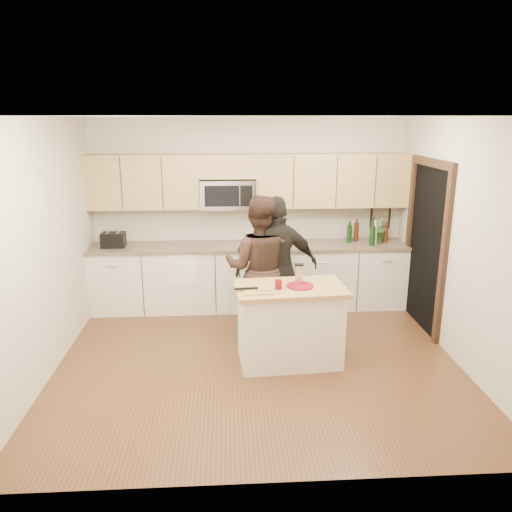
{
  "coord_description": "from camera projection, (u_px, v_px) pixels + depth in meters",
  "views": [
    {
      "loc": [
        -0.33,
        -5.19,
        2.69
      ],
      "look_at": [
        -0.0,
        0.35,
        1.14
      ],
      "focal_mm": 35.0,
      "sensor_mm": 36.0,
      "label": 1
    }
  ],
  "objects": [
    {
      "name": "floor",
      "position": [
        258.0,
        360.0,
        5.73
      ],
      "size": [
        4.5,
        4.5,
        0.0
      ],
      "primitive_type": "plane",
      "color": "brown",
      "rests_on": "ground"
    },
    {
      "name": "room_shell",
      "position": [
        258.0,
        211.0,
        5.26
      ],
      "size": [
        4.52,
        4.02,
        2.71
      ],
      "color": "beige",
      "rests_on": "ground"
    },
    {
      "name": "back_cabinetry",
      "position": [
        250.0,
        276.0,
        7.23
      ],
      "size": [
        4.5,
        0.66,
        0.94
      ],
      "color": "silver",
      "rests_on": "ground"
    },
    {
      "name": "upper_cabinetry",
      "position": [
        252.0,
        180.0,
        7.0
      ],
      "size": [
        4.5,
        0.33,
        0.75
      ],
      "color": "tan",
      "rests_on": "ground"
    },
    {
      "name": "microwave",
      "position": [
        228.0,
        194.0,
        7.0
      ],
      "size": [
        0.76,
        0.41,
        0.4
      ],
      "color": "silver",
      "rests_on": "ground"
    },
    {
      "name": "doorway",
      "position": [
        426.0,
        241.0,
        6.41
      ],
      "size": [
        0.06,
        1.25,
        2.2
      ],
      "color": "black",
      "rests_on": "ground"
    },
    {
      "name": "framed_picture",
      "position": [
        380.0,
        216.0,
        7.4
      ],
      "size": [
        0.3,
        0.03,
        0.38
      ],
      "color": "black",
      "rests_on": "ground"
    },
    {
      "name": "dish_towel",
      "position": [
        183.0,
        259.0,
        6.9
      ],
      "size": [
        0.34,
        0.6,
        0.48
      ],
      "color": "white",
      "rests_on": "ground"
    },
    {
      "name": "island",
      "position": [
        290.0,
        324.0,
        5.59
      ],
      "size": [
        1.25,
        0.79,
        0.9
      ],
      "rotation": [
        0.0,
        0.0,
        0.07
      ],
      "color": "silver",
      "rests_on": "ground"
    },
    {
      "name": "red_plate",
      "position": [
        300.0,
        286.0,
        5.46
      ],
      "size": [
        0.29,
        0.29,
        0.02
      ],
      "primitive_type": "cylinder",
      "color": "maroon",
      "rests_on": "island"
    },
    {
      "name": "box_grater",
      "position": [
        299.0,
        273.0,
        5.5
      ],
      "size": [
        0.09,
        0.06,
        0.22
      ],
      "color": "silver",
      "rests_on": "red_plate"
    },
    {
      "name": "drink_glass",
      "position": [
        278.0,
        285.0,
        5.37
      ],
      "size": [
        0.08,
        0.08,
        0.1
      ],
      "primitive_type": "cylinder",
      "color": "#650B0E",
      "rests_on": "island"
    },
    {
      "name": "cutting_board",
      "position": [
        259.0,
        292.0,
        5.26
      ],
      "size": [
        0.3,
        0.18,
        0.02
      ],
      "primitive_type": "cube",
      "rotation": [
        0.0,
        0.0,
        0.07
      ],
      "color": "#A88046",
      "rests_on": "island"
    },
    {
      "name": "tongs",
      "position": [
        246.0,
        289.0,
        5.32
      ],
      "size": [
        0.26,
        0.05,
        0.02
      ],
      "primitive_type": "cube",
      "rotation": [
        0.0,
        0.0,
        0.07
      ],
      "color": "black",
      "rests_on": "cutting_board"
    },
    {
      "name": "knife",
      "position": [
        262.0,
        291.0,
        5.26
      ],
      "size": [
        0.18,
        0.03,
        0.01
      ],
      "primitive_type": "cube",
      "rotation": [
        0.0,
        0.0,
        0.07
      ],
      "color": "silver",
      "rests_on": "cutting_board"
    },
    {
      "name": "toaster",
      "position": [
        113.0,
        240.0,
        6.94
      ],
      "size": [
        0.32,
        0.22,
        0.21
      ],
      "color": "black",
      "rests_on": "back_cabinetry"
    },
    {
      "name": "bottle_cluster",
      "position": [
        370.0,
        231.0,
        7.17
      ],
      "size": [
        0.59,
        0.37,
        0.36
      ],
      "color": "black",
      "rests_on": "back_cabinetry"
    },
    {
      "name": "orchid",
      "position": [
        380.0,
        227.0,
        7.18
      ],
      "size": [
        0.32,
        0.31,
        0.46
      ],
      "primitive_type": "imported",
      "rotation": [
        0.0,
        0.0,
        0.57
      ],
      "color": "#306729",
      "rests_on": "back_cabinetry"
    },
    {
      "name": "woman_left",
      "position": [
        258.0,
        268.0,
        6.54
      ],
      "size": [
        0.63,
        0.47,
        1.57
      ],
      "primitive_type": "imported",
      "rotation": [
        0.0,
        0.0,
        3.32
      ],
      "color": "black",
      "rests_on": "ground"
    },
    {
      "name": "woman_center",
      "position": [
        260.0,
        268.0,
        6.12
      ],
      "size": [
        1.01,
        0.87,
        1.8
      ],
      "primitive_type": "imported",
      "rotation": [
        0.0,
        0.0,
        2.9
      ],
      "color": "black",
      "rests_on": "ground"
    },
    {
      "name": "woman_right",
      "position": [
        277.0,
        268.0,
        6.15
      ],
      "size": [
        1.12,
        0.65,
        1.79
      ],
      "primitive_type": "imported",
      "rotation": [
        0.0,
        0.0,
        3.35
      ],
      "color": "black",
      "rests_on": "ground"
    }
  ]
}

